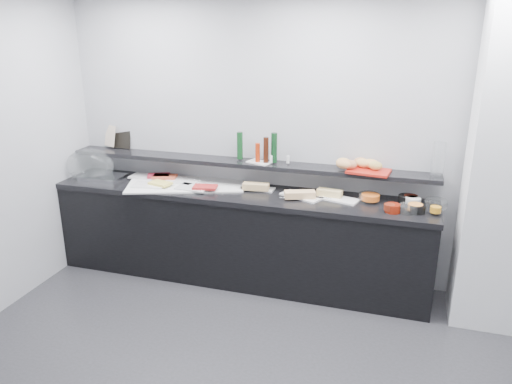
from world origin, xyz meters
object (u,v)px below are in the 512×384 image
(condiment_tray, at_px, (259,162))
(carafe, at_px, (438,160))
(cloche_base, at_px, (103,177))
(sandwich_plate_mid, at_px, (301,196))
(framed_print, at_px, (122,136))
(bread_tray, at_px, (369,171))

(condiment_tray, bearing_deg, carafe, 20.91)
(carafe, bearing_deg, cloche_base, -176.33)
(sandwich_plate_mid, xyz_separation_m, framed_print, (-1.98, 0.28, 0.37))
(condiment_tray, xyz_separation_m, carafe, (1.58, 0.02, 0.14))
(cloche_base, distance_m, bread_tray, 2.63)
(framed_print, bearing_deg, cloche_base, -98.00)
(cloche_base, height_order, bread_tray, bread_tray)
(condiment_tray, distance_m, bread_tray, 1.02)
(bread_tray, bearing_deg, carafe, 10.69)
(sandwich_plate_mid, bearing_deg, bread_tray, 36.48)
(sandwich_plate_mid, distance_m, framed_print, 2.04)
(framed_print, bearing_deg, sandwich_plate_mid, -6.00)
(sandwich_plate_mid, distance_m, bread_tray, 0.64)
(condiment_tray, height_order, carafe, carafe)
(sandwich_plate_mid, relative_size, condiment_tray, 1.74)
(condiment_tray, distance_m, carafe, 1.59)
(cloche_base, xyz_separation_m, carafe, (3.18, 0.20, 0.38))
(cloche_base, distance_m, carafe, 3.21)
(sandwich_plate_mid, height_order, carafe, carafe)
(cloche_base, bearing_deg, sandwich_plate_mid, 2.09)
(cloche_base, xyz_separation_m, condiment_tray, (1.60, 0.18, 0.24))
(cloche_base, relative_size, sandwich_plate_mid, 1.08)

